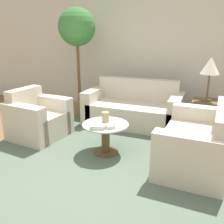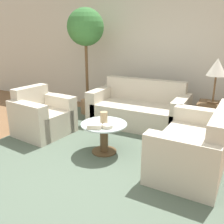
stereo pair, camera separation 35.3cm
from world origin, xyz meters
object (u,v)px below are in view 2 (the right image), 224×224
Objects in this scene: sofa_main at (139,110)px; loveseat at (197,148)px; bowl at (107,126)px; book_stack at (95,126)px; coffee_table at (104,134)px; table_lamp at (217,68)px; armchair at (42,118)px; vase at (104,118)px; potted_plant at (86,33)px.

loveseat is (1.26, -1.19, 0.00)m from sofa_main.
bowl is 0.66× the size of book_stack.
loveseat reaches higher than coffee_table.
table_lamp is (1.29, 1.30, 0.87)m from coffee_table.
armchair is 1.47m from bowl.
sofa_main reaches higher than bowl.
loveseat is 2.01× the size of table_lamp.
coffee_table is 0.29m from book_stack.
vase is at bearing -135.02° from table_lamp.
table_lamp is 2.58m from potted_plant.
armchair is 2.59m from loveseat.
book_stack is (1.21, -1.70, -1.20)m from potted_plant.
loveseat is at bearing -43.42° from sofa_main.
vase is 1.19× the size of bowl.
sofa_main is 1.58m from book_stack.
loveseat is at bearing 6.60° from coffee_table.
vase is (-1.30, -1.30, -0.62)m from table_lamp.
book_stack is at bearing -145.54° from bowl.
loveseat is at bearing -27.80° from potted_plant.
vase is (1.31, -0.14, 0.25)m from armchair.
bowl is at bearing -49.70° from potted_plant.
potted_plant is at bearing 129.87° from coffee_table.
coffee_table is at bearing -90.77° from sofa_main.
table_lamp reaches higher than sofa_main.
coffee_table is 3.83× the size of vase.
sofa_main is 1.37m from vase.
vase is (-0.00, 0.00, 0.25)m from coffee_table.
bowl is at bearing 10.75° from book_stack.
loveseat is at bearing -83.34° from armchair.
vase is (1.23, -1.47, -1.15)m from potted_plant.
sofa_main is 1.79m from armchair.
sofa_main is 1.24× the size of loveseat.
coffee_table is 0.25m from vase.
potted_plant reaches higher than bowl.
vase is at bearing 156.81° from coffee_table.
table_lamp reaches higher than armchair.
potted_plant is at bearing 2.89° from armchair.
armchair is 5.38× the size of vase.
coffee_table is 0.31× the size of potted_plant.
table_lamp is at bearing 45.02° from coffee_table.
bowl is at bearing -44.88° from vase.
loveseat is at bearing 6.57° from vase.
book_stack is (-0.02, -0.22, 0.19)m from coffee_table.
bowl is (-1.17, -1.42, -0.69)m from table_lamp.
loveseat is 6.55× the size of book_stack.
coffee_table is (1.31, -0.14, 0.00)m from armchair.
book_stack is at bearing -93.92° from vase.
potted_plant is 2.41m from book_stack.
table_lamp is (2.61, 1.16, 0.87)m from armchair.
armchair is 1.41× the size of coffee_table.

